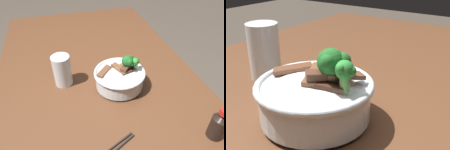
% 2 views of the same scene
% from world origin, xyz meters
% --- Properties ---
extents(dining_table, '(1.46, 0.85, 0.83)m').
position_xyz_m(dining_table, '(0.00, 0.00, 0.73)').
color(dining_table, '#56331E').
rests_on(dining_table, ground).
extents(rice_bowl, '(0.20, 0.20, 0.14)m').
position_xyz_m(rice_bowl, '(0.10, 0.08, 0.88)').
color(rice_bowl, silver).
rests_on(rice_bowl, dining_table).
extents(drinking_glass, '(0.07, 0.07, 0.13)m').
position_xyz_m(drinking_glass, '(0.02, -0.14, 0.88)').
color(drinking_glass, white).
rests_on(drinking_glass, dining_table).
extents(soy_sauce_bottle, '(0.05, 0.05, 0.12)m').
position_xyz_m(soy_sauce_bottle, '(0.41, 0.30, 0.88)').
color(soy_sauce_bottle, black).
rests_on(soy_sauce_bottle, dining_table).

